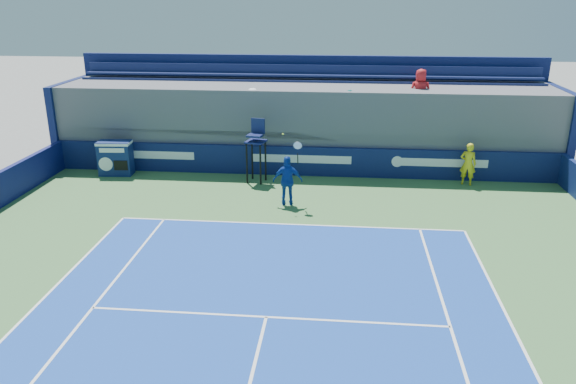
# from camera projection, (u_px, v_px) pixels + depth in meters

# --- Properties ---
(ball_person) EXTENTS (0.69, 0.55, 1.65)m
(ball_person) POSITION_uv_depth(u_px,v_px,m) (468.00, 164.00, 21.43)
(ball_person) COLOR yellow
(ball_person) RESTS_ON apron
(back_hoarding) EXTENTS (20.40, 0.21, 1.20)m
(back_hoarding) POSITION_uv_depth(u_px,v_px,m) (302.00, 161.00, 22.63)
(back_hoarding) COLOR #0C1545
(back_hoarding) RESTS_ON ground
(match_clock) EXTENTS (1.37, 0.82, 1.40)m
(match_clock) POSITION_uv_depth(u_px,v_px,m) (115.00, 157.00, 22.67)
(match_clock) COLOR navy
(match_clock) RESTS_ON ground
(umpire_chair) EXTENTS (0.84, 0.84, 2.48)m
(umpire_chair) POSITION_uv_depth(u_px,v_px,m) (256.00, 144.00, 21.56)
(umpire_chair) COLOR black
(umpire_chair) RESTS_ON ground
(tennis_player) EXTENTS (1.05, 0.50, 2.57)m
(tennis_player) POSITION_uv_depth(u_px,v_px,m) (288.00, 181.00, 19.36)
(tennis_player) COLOR #123999
(tennis_player) RESTS_ON apron
(stadium_seating) EXTENTS (21.00, 4.05, 4.40)m
(stadium_seating) POSITION_uv_depth(u_px,v_px,m) (305.00, 120.00, 24.15)
(stadium_seating) COLOR #57575D
(stadium_seating) RESTS_ON ground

